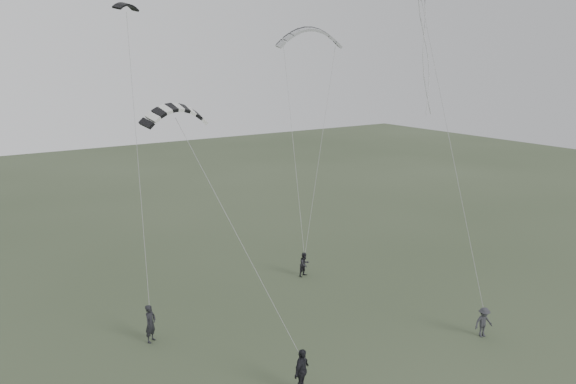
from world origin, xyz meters
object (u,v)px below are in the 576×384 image
flyer_far (484,322)px  kite_dark_small (126,4)px  flyer_left (151,323)px  kite_pale_large (310,29)px  flyer_right (305,264)px  kite_striped (175,107)px  flyer_center (302,371)px

flyer_far → kite_dark_small: bearing=147.8°
flyer_left → kite_pale_large: size_ratio=0.43×
flyer_left → flyer_right: bearing=-23.6°
kite_pale_large → kite_striped: kite_pale_large is taller
kite_dark_small → kite_pale_large: size_ratio=0.35×
flyer_far → kite_striped: size_ratio=0.52×
flyer_center → flyer_far: flyer_center is taller
flyer_left → flyer_right: flyer_left is taller
flyer_right → kite_striped: kite_striped is taller
kite_pale_large → kite_striped: bearing=-124.9°
flyer_left → flyer_far: bearing=-69.6°
kite_striped → flyer_left: bearing=115.0°
flyer_right → kite_dark_small: 18.62m
flyer_right → kite_striped: (-10.28, -4.65, 10.85)m
flyer_left → kite_striped: kite_striped is taller
flyer_center → kite_dark_small: size_ratio=1.25×
flyer_right → kite_dark_small: (-10.09, 1.54, 15.57)m
flyer_left → kite_dark_small: kite_dark_small is taller
flyer_right → flyer_far: (2.79, -11.63, -0.01)m
kite_striped → flyer_far: bearing=-32.4°
flyer_center → kite_striped: (-2.66, 5.88, 10.65)m
flyer_center → kite_pale_large: (10.78, 14.52, 14.61)m
flyer_right → flyer_far: flyer_right is taller
flyer_center → kite_pale_large: bearing=24.6°
flyer_right → flyer_center: bearing=-137.6°
kite_dark_small → kite_pale_large: 13.49m
flyer_right → flyer_far: bearing=-88.1°
flyer_center → kite_dark_small: kite_dark_small is taller
flyer_center → kite_dark_small: 19.69m
flyer_center → flyer_far: size_ratio=1.26×
flyer_far → kite_striped: (-13.07, 6.98, 10.86)m
flyer_left → kite_striped: (1.04, -1.85, 10.67)m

